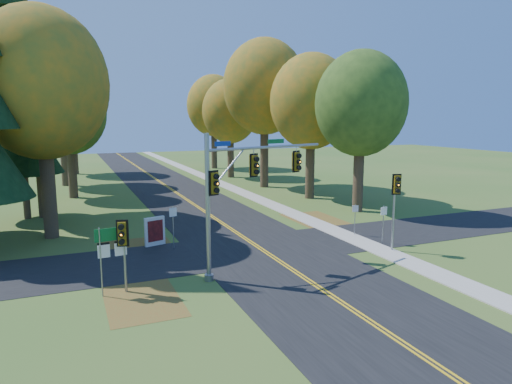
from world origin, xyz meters
name	(u,v)px	position (x,y,z in m)	size (l,w,h in m)	color
ground	(274,258)	(0.00, 0.00, 0.00)	(160.00, 160.00, 0.00)	#355B20
road_main	(274,258)	(0.00, 0.00, 0.01)	(8.00, 160.00, 0.02)	black
road_cross	(259,248)	(0.00, 2.00, 0.01)	(60.00, 6.00, 0.02)	black
centerline_left	(272,258)	(-0.10, 0.00, 0.03)	(0.10, 160.00, 0.01)	gold
centerline_right	(275,257)	(0.10, 0.00, 0.03)	(0.10, 160.00, 0.01)	gold
sidewalk_east	(368,245)	(6.20, 0.00, 0.03)	(1.60, 160.00, 0.06)	#9E998E
leaf_patch_w_near	(140,251)	(-6.50, 4.00, 0.01)	(4.00, 6.00, 0.00)	brown
leaf_patch_e	(324,223)	(6.80, 6.00, 0.01)	(3.50, 8.00, 0.00)	brown
leaf_patch_w_far	(142,299)	(-7.50, -3.00, 0.01)	(3.00, 5.00, 0.00)	brown
tree_w_a	(42,84)	(-11.13, 9.38, 9.49)	(8.00, 8.00, 14.15)	#38281C
tree_e_a	(361,104)	(11.57, 8.77, 8.53)	(7.20, 7.20, 12.73)	#38281C
tree_w_b	(36,78)	(-11.72, 16.29, 10.37)	(8.60, 8.60, 15.38)	#38281C
tree_e_b	(311,102)	(10.97, 15.58, 8.90)	(7.60, 7.60, 13.33)	#38281C
tree_w_c	(69,113)	(-9.54, 24.47, 7.94)	(6.80, 6.80, 11.91)	#38281C
tree_e_c	(265,87)	(9.88, 23.69, 10.66)	(8.80, 8.80, 15.79)	#38281C
tree_w_d	(61,96)	(-10.13, 33.18, 9.78)	(8.20, 8.20, 14.56)	#38281C
tree_e_d	(231,112)	(9.26, 32.87, 8.24)	(7.00, 7.00, 12.32)	#38281C
tree_w_e	(71,98)	(-8.92, 44.09, 10.07)	(8.40, 8.40, 14.97)	#38281C
tree_e_e	(214,106)	(10.47, 43.58, 9.19)	(7.80, 7.80, 13.74)	#38281C
pine_c	(17,87)	(-13.00, 16.00, 9.69)	(5.60, 5.60, 20.56)	#38281C
traffic_mast	(240,184)	(-2.48, -1.47, 4.40)	(7.21, 2.70, 6.84)	gray
east_signal_pole	(396,193)	(6.71, -1.58, 3.37)	(0.50, 0.60, 4.45)	#94979C
ped_signal_pole	(123,239)	(-8.06, -2.11, 2.43)	(0.50, 0.60, 3.27)	gray
route_sign_cluster	(112,247)	(-8.50, -2.02, 2.11)	(1.40, 0.20, 3.00)	gray
info_kiosk	(155,231)	(-5.50, 4.88, 0.86)	(1.25, 0.51, 1.73)	silver
reg_sign_e_north	(355,214)	(6.79, 2.29, 1.40)	(0.38, 0.16, 2.05)	gray
reg_sign_e_south	(383,218)	(7.20, -0.01, 1.60)	(0.45, 0.07, 2.34)	gray
reg_sign_w	(173,220)	(-4.60, 3.89, 1.70)	(0.46, 0.19, 2.49)	gray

